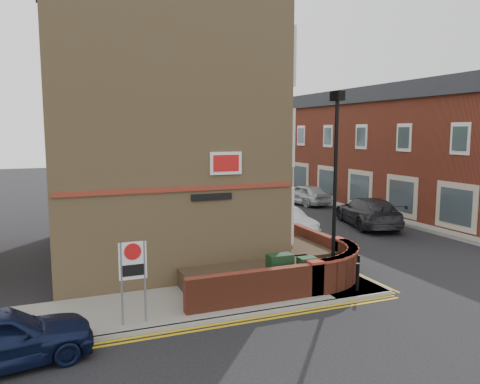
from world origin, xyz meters
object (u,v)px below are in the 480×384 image
object	(u,v)px
silver_car_near	(287,220)
utility_cabinet_large	(280,273)
zone_sign	(133,267)
lamppost	(335,188)

from	to	relation	value
silver_car_near	utility_cabinet_large	bearing A→B (deg)	-126.99
silver_car_near	zone_sign	bearing A→B (deg)	-143.88
utility_cabinet_large	zone_sign	world-z (taller)	zone_sign
utility_cabinet_large	zone_sign	distance (m)	4.86
lamppost	silver_car_near	distance (m)	9.03
zone_sign	silver_car_near	world-z (taller)	zone_sign
zone_sign	lamppost	bearing A→B (deg)	6.07
utility_cabinet_large	silver_car_near	world-z (taller)	utility_cabinet_large
utility_cabinet_large	silver_car_near	bearing A→B (deg)	61.01
zone_sign	silver_car_near	size ratio (longest dim) A/B	0.57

